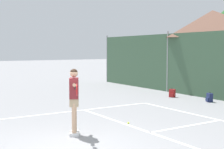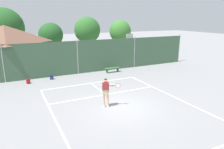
% 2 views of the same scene
% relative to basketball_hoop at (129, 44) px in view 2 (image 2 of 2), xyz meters
% --- Properties ---
extents(ground_plane, '(120.00, 120.00, 0.00)m').
position_rel_basketball_hoop_xyz_m(ground_plane, '(-7.01, -10.98, -2.31)').
color(ground_plane, gray).
extents(court_markings, '(8.30, 11.10, 0.01)m').
position_rel_basketball_hoop_xyz_m(court_markings, '(-7.01, -10.34, -2.31)').
color(court_markings, white).
rests_on(court_markings, ground).
extents(chainlink_fence, '(26.09, 0.09, 3.40)m').
position_rel_basketball_hoop_xyz_m(chainlink_fence, '(-7.01, -1.98, -0.68)').
color(chainlink_fence, '#38563D').
rests_on(chainlink_fence, ground).
extents(basketball_hoop, '(0.90, 0.67, 3.55)m').
position_rel_basketball_hoop_xyz_m(basketball_hoop, '(0.00, 0.00, 0.00)').
color(basketball_hoop, '#284CB2').
rests_on(basketball_hoop, ground).
extents(clubhouse_building, '(6.36, 5.13, 4.71)m').
position_rel_basketball_hoop_xyz_m(clubhouse_building, '(-13.13, 1.19, 0.13)').
color(clubhouse_building, beige).
rests_on(clubhouse_building, ground).
extents(treeline_backdrop, '(24.36, 4.49, 6.61)m').
position_rel_basketball_hoop_xyz_m(treeline_backdrop, '(-8.96, 8.89, 1.43)').
color(treeline_backdrop, brown).
rests_on(treeline_backdrop, ground).
extents(tennis_player, '(1.34, 0.63, 1.85)m').
position_rel_basketball_hoop_xyz_m(tennis_player, '(-7.90, -10.47, -1.20)').
color(tennis_player, silver).
rests_on(tennis_player, ground).
extents(tennis_ball, '(0.07, 0.07, 0.07)m').
position_rel_basketball_hoop_xyz_m(tennis_ball, '(-8.21, -8.42, -2.28)').
color(tennis_ball, '#CCE033').
rests_on(tennis_ball, ground).
extents(backpack_red, '(0.33, 0.31, 0.46)m').
position_rel_basketball_hoop_xyz_m(backpack_red, '(-11.78, -3.23, -2.12)').
color(backpack_red, maroon).
rests_on(backpack_red, ground).
extents(backpack_navy, '(0.32, 0.31, 0.46)m').
position_rel_basketball_hoop_xyz_m(backpack_navy, '(-9.78, -2.81, -2.12)').
color(backpack_navy, navy).
rests_on(backpack_navy, ground).
extents(courtside_bench, '(1.60, 0.36, 0.48)m').
position_rel_basketball_hoop_xyz_m(courtside_bench, '(-3.75, -3.04, -1.95)').
color(courtside_bench, '#336B38').
rests_on(courtside_bench, ground).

